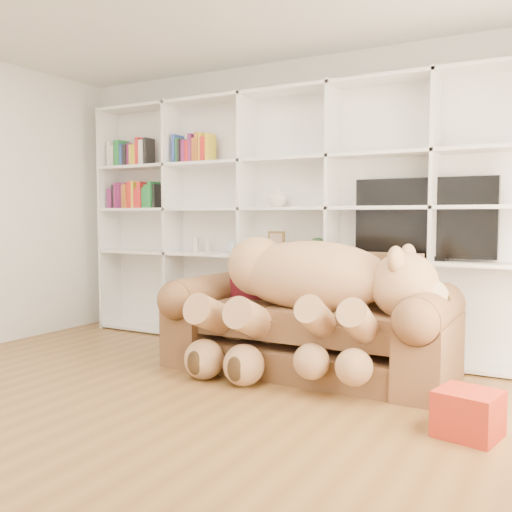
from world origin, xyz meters
The scene contains 14 objects.
floor centered at (0.00, 0.00, 0.00)m, with size 5.00×5.00×0.00m, color brown.
wall_back centered at (0.00, 2.50, 1.35)m, with size 5.00×0.02×2.70m, color white.
bookshelf centered at (-0.24, 2.36, 1.31)m, with size 4.43×0.35×2.40m.
sofa centered at (0.50, 1.67, 0.35)m, with size 2.23×0.96×0.94m.
teddy_bear centered at (0.57, 1.48, 0.67)m, with size 1.84×0.96×1.07m.
throw_pillow centered at (-0.13, 1.83, 0.65)m, with size 0.36×0.12×0.36m, color #520E1C.
gift_box centered at (1.83, 0.85, 0.13)m, with size 0.32×0.30×0.26m, color #B02A17.
tv centered at (1.23, 2.35, 1.20)m, with size 1.15×0.18×0.68m.
picture_frame centered at (-0.12, 2.30, 0.98)m, with size 0.17×0.03×0.21m, color #503A1B.
green_vase centered at (0.30, 2.30, 0.95)m, with size 0.17×0.17×0.17m, color #2E5A32.
figurine_tall centered at (-1.05, 2.30, 0.94)m, with size 0.07×0.07×0.15m, color beige.
figurine_short centered at (-0.88, 2.30, 0.92)m, with size 0.07×0.07×0.11m, color beige.
snow_globe centered at (-0.59, 2.30, 0.93)m, with size 0.12×0.12×0.12m, color silver.
shelf_vase centered at (-0.11, 2.30, 1.41)m, with size 0.18×0.18×0.19m, color beige.
Camera 1 is at (2.31, -2.44, 1.23)m, focal length 40.00 mm.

